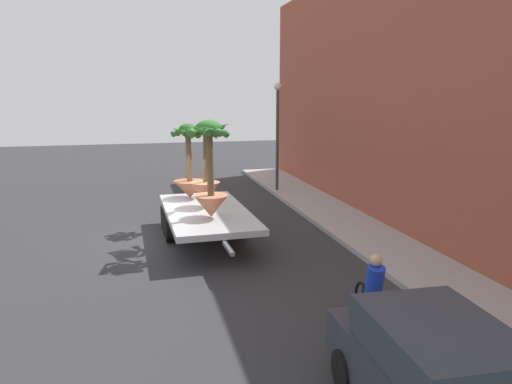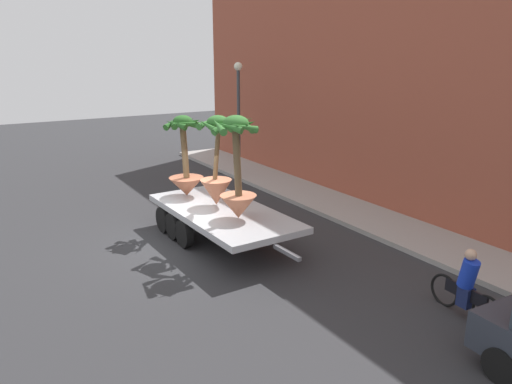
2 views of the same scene
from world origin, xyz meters
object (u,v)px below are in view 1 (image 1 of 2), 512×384
Objects in this scene: potted_palm_rear at (189,169)px; potted_palm_middle at (206,174)px; flatbed_trailer at (205,215)px; street_lamp at (278,122)px; cyclist at (374,296)px; potted_palm_front at (210,175)px; parked_car at (443,382)px.

potted_palm_middle reaches higher than potted_palm_rear.
flatbed_trailer is 2.48× the size of potted_palm_rear.
street_lamp reaches higher than potted_palm_middle.
potted_palm_middle reaches higher than cyclist.
potted_palm_front is at bearing -29.87° from street_lamp.
potted_palm_middle is 1.31m from potted_palm_front.
flatbed_trailer is 1.52× the size of parked_car.
parked_car is 0.86× the size of street_lamp.
flatbed_trailer is at bearing -18.48° from potted_palm_middle.
potted_palm_middle reaches higher than parked_car.
flatbed_trailer is at bearing -169.80° from parked_car.
cyclist is 0.44× the size of parked_car.
potted_palm_rear is at bearing -169.91° from parked_car.
potted_palm_middle is at bearing 13.22° from potted_palm_rear.
flatbed_trailer is 2.34× the size of potted_palm_middle.
parked_car is at bearing 10.20° from flatbed_trailer.
potted_palm_rear is at bearing -162.59° from cyclist.
potted_palm_front is 1.53× the size of cyclist.
parked_car is 16.23m from street_lamp.
potted_palm_rear is at bearing -166.78° from potted_palm_middle.
potted_palm_rear is (-1.69, -0.28, 1.21)m from flatbed_trailer.
potted_palm_middle is at bearing -34.63° from street_lamp.
potted_palm_middle is at bearing -161.70° from cyclist.
cyclist is (6.88, 2.27, -1.36)m from potted_palm_middle.
street_lamp reaches higher than flatbed_trailer.
parked_car is at bearing -11.22° from cyclist.
potted_palm_front is 0.68× the size of parked_car.
parked_car is at bearing 11.36° from potted_palm_front.
potted_palm_rear is 0.61× the size of parked_car.
potted_palm_rear is 1.38× the size of cyclist.
potted_palm_front is 6.24m from cyclist.
flatbed_trailer is at bearing 9.46° from potted_palm_rear.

